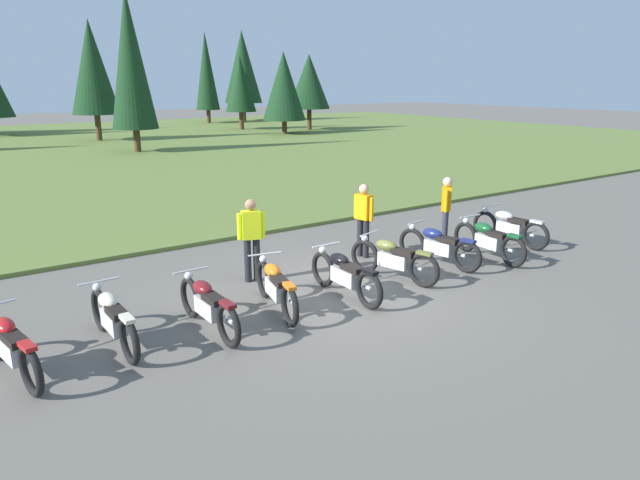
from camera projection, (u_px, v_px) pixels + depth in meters
The scene contains 15 objects.
ground_plane at pixel (338, 293), 10.79m from camera, with size 140.00×140.00×0.00m, color #605B54.
grass_moorland at pixel (55, 152), 31.74m from camera, with size 80.00×44.00×0.10m, color #5B7033.
forest_treeline at pixel (117, 72), 41.34m from camera, with size 40.71×23.95×8.96m.
motorcycle_red at pixel (11, 346), 7.64m from camera, with size 0.69×2.08×0.88m.
motorcycle_cream at pixel (113, 319), 8.53m from camera, with size 0.62×2.10×0.88m.
motorcycle_maroon at pixel (208, 305), 9.05m from camera, with size 0.62×2.10×0.88m.
motorcycle_orange at pixel (276, 287), 9.86m from camera, with size 0.70×2.07×0.88m.
motorcycle_black at pixel (345, 274), 10.49m from camera, with size 0.62×2.10×0.88m.
motorcycle_olive at pixel (393, 258), 11.42m from camera, with size 0.77×2.06×0.88m.
motorcycle_navy at pixel (438, 246), 12.30m from camera, with size 0.68×2.09×0.88m.
motorcycle_british_green at pixel (488, 240), 12.75m from camera, with size 0.62×2.10×0.88m.
motorcycle_silver at pixel (509, 226), 13.92m from camera, with size 0.62×2.10×0.88m.
rider_with_back_turned at pixel (363, 216), 12.76m from camera, with size 0.28×0.54×1.67m.
rider_in_hivis_vest at pixel (446, 207), 13.65m from camera, with size 0.44×0.40×1.67m.
rider_near_row_end at pixel (251, 235), 11.17m from camera, with size 0.52×0.33×1.67m.
Camera 1 is at (-6.04, -8.13, 3.87)m, focal length 32.10 mm.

